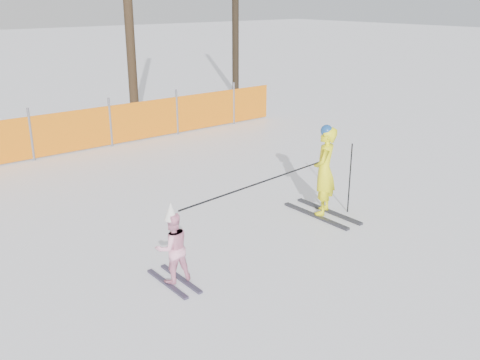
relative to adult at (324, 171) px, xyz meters
The scene contains 5 objects.
ground 1.98m from the adult, 168.14° to the right, with size 120.00×120.00×0.00m, color white.
adult is the anchor object (origin of this frame).
child 3.35m from the adult, behind, with size 0.53×0.95×1.16m.
ski_poles 1.07m from the adult, 169.82° to the right, with size 3.66×0.36×1.27m.
tree_trunks 10.77m from the adult, 70.58° to the left, with size 5.20×1.25×6.93m.
Camera 1 is at (-4.86, -5.53, 3.69)m, focal length 40.00 mm.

